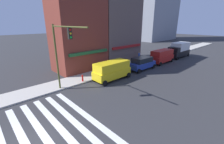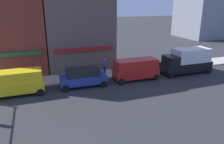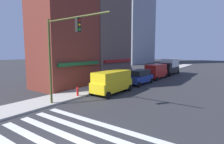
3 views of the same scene
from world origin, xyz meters
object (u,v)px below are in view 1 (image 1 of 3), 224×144
object	(u,v)px
traffic_signal	(61,48)
pedestrian_blue_shirt	(139,56)
fire_hydrant	(83,78)
van_red	(162,56)
suv_blue	(142,63)
box_truck_black	(179,50)
van_yellow	(112,70)

from	to	relation	value
traffic_signal	pedestrian_blue_shirt	bearing A→B (deg)	10.00
traffic_signal	fire_hydrant	world-z (taller)	traffic_signal
van_red	traffic_signal	bearing A→B (deg)	-179.48
suv_blue	box_truck_black	bearing A→B (deg)	1.56
van_red	fire_hydrant	bearing A→B (deg)	175.33
fire_hydrant	traffic_signal	bearing A→B (deg)	-154.51
van_red	box_truck_black	distance (m)	6.84
traffic_signal	pedestrian_blue_shirt	size ratio (longest dim) A/B	3.89
van_yellow	fire_hydrant	size ratio (longest dim) A/B	5.94
fire_hydrant	van_red	bearing A→B (deg)	-6.16
van_red	pedestrian_blue_shirt	world-z (taller)	van_red
traffic_signal	pedestrian_blue_shirt	distance (m)	16.66
traffic_signal	van_red	xyz separation A→B (m)	(18.66, -0.31, -3.47)
suv_blue	van_red	bearing A→B (deg)	1.56
van_red	fire_hydrant	distance (m)	15.86
box_truck_black	fire_hydrant	distance (m)	22.67
traffic_signal	van_yellow	size ratio (longest dim) A/B	1.38
box_truck_black	fire_hydrant	bearing A→B (deg)	176.73
suv_blue	fire_hydrant	distance (m)	9.89
van_red	fire_hydrant	world-z (taller)	van_red
box_truck_black	suv_blue	bearing A→B (deg)	-178.97
pedestrian_blue_shirt	box_truck_black	bearing A→B (deg)	-68.35
van_yellow	fire_hydrant	xyz separation A→B (m)	(-3.35, 1.70, -0.67)
suv_blue	van_yellow	bearing A→B (deg)	-178.44
traffic_signal	fire_hydrant	xyz separation A→B (m)	(2.91, 1.39, -4.14)
fire_hydrant	box_truck_black	bearing A→B (deg)	-4.30
van_red	box_truck_black	xyz separation A→B (m)	(6.84, 0.00, 0.30)
traffic_signal	suv_blue	size ratio (longest dim) A/B	1.45
box_truck_black	pedestrian_blue_shirt	bearing A→B (deg)	162.75
traffic_signal	fire_hydrant	size ratio (longest dim) A/B	8.17
van_red	box_truck_black	size ratio (longest dim) A/B	0.81
traffic_signal	van_red	bearing A→B (deg)	-0.96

